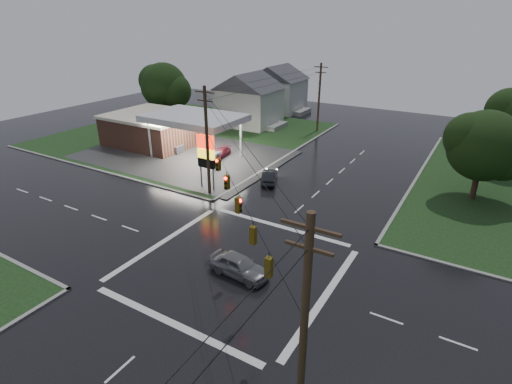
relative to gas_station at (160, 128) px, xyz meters
The scene contains 15 objects.
ground 32.46m from the gas_station, 37.50° to the right, with size 120.00×120.00×0.00m, color black.
grass_nw 6.79m from the gas_station, 92.95° to the left, with size 36.00×36.00×0.08m, color black.
gas_station is the anchor object (origin of this frame).
pylon_sign 17.81m from the gas_station, 31.22° to the right, with size 2.00×0.35×6.00m.
utility_pole_nw 19.38m from the gas_station, 32.23° to the right, with size 2.20×0.32×11.00m.
utility_pole_se 45.83m from the gas_station, 39.70° to the right, with size 2.20×0.32×11.00m.
utility_pole_n 24.60m from the gas_station, 48.53° to the left, with size 2.20×0.32×10.50m.
traffic_signals 32.63m from the gas_station, 37.50° to the right, with size 26.87×26.87×1.47m.
house_near 17.07m from the gas_station, 73.83° to the left, with size 11.05×8.48×8.60m.
house_far 28.61m from the gas_station, 82.50° to the left, with size 11.05×8.48×8.60m.
tree_nw_behind 13.63m from the gas_station, 128.42° to the left, with size 8.93×7.60×10.00m.
tree_ne_near 40.00m from the gas_station, ahead, with size 7.99×6.80×8.98m.
car_north 20.49m from the gas_station, 12.00° to the right, with size 1.48×4.25×1.40m, color black.
car_crossing 33.55m from the gas_station, 37.75° to the right, with size 1.83×4.56×1.55m, color slate.
car_pump 10.58m from the gas_station, ahead, with size 1.66×4.08×1.18m, color #50121C.
Camera 1 is at (13.93, -20.53, 16.91)m, focal length 28.00 mm.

